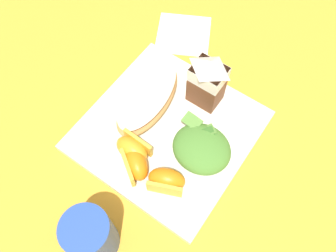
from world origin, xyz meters
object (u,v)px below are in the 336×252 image
green_salad_pile (202,148)px  milk_carton (208,80)px  orange_wedge_front (133,149)px  white_plate (168,131)px  cheesy_pizza_bread (148,98)px  orange_wedge_rear (166,181)px  drinking_blue_cup (91,236)px  paper_napkin (183,34)px  orange_wedge_middle (136,165)px

green_salad_pile → milk_carton: milk_carton is taller
milk_carton → orange_wedge_front: 0.17m
white_plate → cheesy_pizza_bread: bearing=159.6°
orange_wedge_rear → white_plate: bearing=123.7°
orange_wedge_rear → green_salad_pile: bearing=78.9°
white_plate → drinking_blue_cup: drinking_blue_cup is taller
cheesy_pizza_bread → orange_wedge_rear: bearing=-42.6°
drinking_blue_cup → white_plate: bearing=95.3°
green_salad_pile → orange_wedge_rear: size_ratio=1.52×
milk_carton → green_salad_pile: bearing=-61.0°
green_salad_pile → paper_napkin: 0.28m
green_salad_pile → milk_carton: size_ratio=0.96×
orange_wedge_front → drinking_blue_cup: drinking_blue_cup is taller
milk_carton → paper_napkin: milk_carton is taller
white_plate → paper_napkin: size_ratio=2.55×
drinking_blue_cup → paper_napkin: bearing=106.5°
cheesy_pizza_bread → orange_wedge_front: (0.04, -0.10, 0.00)m
cheesy_pizza_bread → white_plate: bearing=-20.4°
orange_wedge_front → paper_napkin: orange_wedge_front is taller
orange_wedge_front → orange_wedge_middle: size_ratio=0.88×
orange_wedge_rear → orange_wedge_middle: bearing=-173.4°
orange_wedge_middle → orange_wedge_rear: size_ratio=1.01×
orange_wedge_rear → paper_napkin: bearing=119.1°
green_salad_pile → orange_wedge_middle: size_ratio=1.51×
cheesy_pizza_bread → paper_napkin: (-0.05, 0.19, -0.03)m
orange_wedge_front → orange_wedge_middle: same height
cheesy_pizza_bread → drinking_blue_cup: drinking_blue_cup is taller
orange_wedge_rear → paper_napkin: orange_wedge_rear is taller
cheesy_pizza_bread → drinking_blue_cup: size_ratio=1.65×
white_plate → orange_wedge_middle: bearing=-89.2°
white_plate → orange_wedge_front: (-0.02, -0.07, 0.03)m
cheesy_pizza_bread → drinking_blue_cup: (0.08, -0.24, 0.02)m
cheesy_pizza_bread → milk_carton: size_ratio=1.62×
white_plate → cheesy_pizza_bread: 0.07m
green_salad_pile → orange_wedge_rear: (-0.02, -0.08, -0.00)m
milk_carton → drinking_blue_cup: (0.00, -0.31, -0.02)m
green_salad_pile → milk_carton: (-0.05, 0.10, 0.04)m
green_salad_pile → milk_carton: 0.12m
orange_wedge_rear → paper_napkin: size_ratio=0.63×
green_salad_pile → orange_wedge_front: same height
cheesy_pizza_bread → paper_napkin: bearing=104.0°
cheesy_pizza_bread → paper_napkin: cheesy_pizza_bread is taller
white_plate → orange_wedge_rear: (0.06, -0.09, 0.03)m
white_plate → orange_wedge_middle: size_ratio=4.01×
white_plate → orange_wedge_front: orange_wedge_front is taller
cheesy_pizza_bread → drinking_blue_cup: 0.25m
orange_wedge_front → orange_wedge_middle: bearing=-40.9°
milk_carton → drinking_blue_cup: milk_carton is taller
drinking_blue_cup → milk_carton: bearing=90.2°
orange_wedge_rear → paper_napkin: 0.34m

